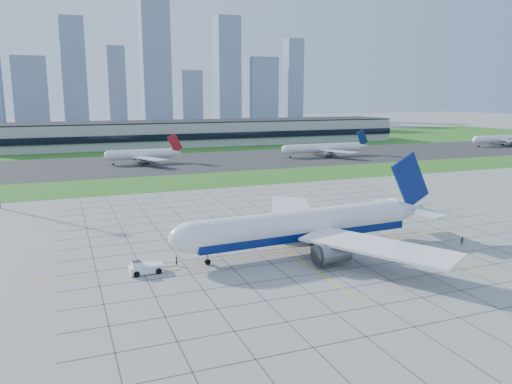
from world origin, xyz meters
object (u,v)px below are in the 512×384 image
airliner (305,226)px  distant_jet_3 (502,139)px  distant_jet_2 (324,148)px  distant_jet_1 (142,154)px  crew_far (462,241)px  crew_near (177,261)px  pushback_tug (144,268)px

airliner → distant_jet_3: bearing=31.4°
airliner → distant_jet_2: bearing=56.3°
airliner → distant_jet_3: airliner is taller
airliner → distant_jet_1: size_ratio=1.47×
crew_far → distant_jet_2: 160.84m
distant_jet_2 → distant_jet_3: same height
airliner → distant_jet_1: 149.85m
crew_far → distant_jet_1: 164.32m
crew_near → distant_jet_2: bearing=-14.7°
pushback_tug → crew_far: 68.04m
airliner → crew_near: (-27.18, 0.41, -4.44)m
pushback_tug → crew_near: (6.43, 1.92, -0.18)m
pushback_tug → distant_jet_2: distant_jet_2 is taller
airliner → pushback_tug: airliner is taller
crew_far → distant_jet_3: 245.08m
distant_jet_1 → distant_jet_2: bearing=-3.4°
airliner → distant_jet_1: bearing=90.7°
crew_near → crew_far: crew_near is taller
crew_far → distant_jet_1: (-44.20, 158.22, 3.64)m
distant_jet_2 → distant_jet_1: bearing=176.6°
airliner → distant_jet_3: (219.62, 151.31, -0.86)m
pushback_tug → distant_jet_2: size_ratio=0.18×
airliner → crew_far: 35.43m
pushback_tug → distant_jet_1: distant_jet_1 is taller
airliner → distant_jet_3: size_ratio=1.29×
pushback_tug → crew_far: (67.65, -7.21, -0.25)m
crew_near → distant_jet_1: size_ratio=0.04×
pushback_tug → crew_near: bearing=13.4°
crew_near → crew_far: (61.23, -9.13, -0.07)m
airliner → crew_near: size_ratio=34.58×
crew_near → distant_jet_2: (111.97, 143.45, 3.58)m
distant_jet_3 → pushback_tug: bearing=-148.9°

